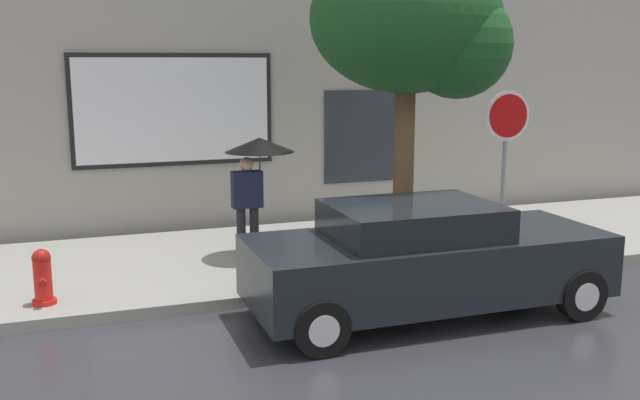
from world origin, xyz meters
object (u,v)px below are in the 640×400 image
at_px(street_tree, 417,26).
at_px(fire_hydrant, 43,277).
at_px(pedestrian_with_umbrella, 256,161).
at_px(stop_sign, 506,140).
at_px(parked_car, 426,259).

bearing_deg(street_tree, fire_hydrant, -178.69).
xyz_separation_m(pedestrian_with_umbrella, stop_sign, (3.65, -1.16, 0.30)).
relative_size(parked_car, pedestrian_with_umbrella, 2.42).
height_order(pedestrian_with_umbrella, street_tree, street_tree).
distance_m(parked_car, stop_sign, 3.04).
bearing_deg(street_tree, parked_car, -111.17).
bearing_deg(street_tree, pedestrian_with_umbrella, 150.76).
height_order(parked_car, pedestrian_with_umbrella, pedestrian_with_umbrella).
distance_m(fire_hydrant, street_tree, 6.05).
relative_size(pedestrian_with_umbrella, stop_sign, 0.73).
distance_m(pedestrian_with_umbrella, street_tree, 3.10).
bearing_deg(parked_car, street_tree, 68.83).
relative_size(parked_car, street_tree, 0.97).
xyz_separation_m(parked_car, fire_hydrant, (-4.52, 1.55, -0.22)).
height_order(parked_car, fire_hydrant, parked_car).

